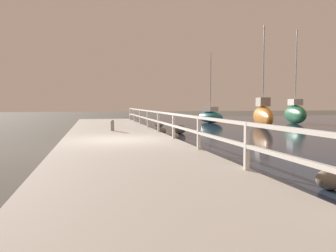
% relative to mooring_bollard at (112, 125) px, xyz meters
% --- Properties ---
extents(ground_plane, '(120.00, 120.00, 0.00)m').
position_rel_mooring_bollard_xyz_m(ground_plane, '(0.05, -4.40, -0.61)').
color(ground_plane, '#4C473D').
extents(dock_walkway, '(4.51, 36.00, 0.33)m').
position_rel_mooring_bollard_xyz_m(dock_walkway, '(0.05, -4.40, -0.45)').
color(dock_walkway, beige).
rests_on(dock_walkway, ground).
extents(railing, '(0.10, 32.50, 1.02)m').
position_rel_mooring_bollard_xyz_m(railing, '(2.21, -4.40, 0.42)').
color(railing, white).
rests_on(railing, dock_walkway).
extents(boulder_near_dock, '(0.59, 0.53, 0.44)m').
position_rel_mooring_bollard_xyz_m(boulder_near_dock, '(3.69, 5.96, -0.39)').
color(boulder_near_dock, gray).
rests_on(boulder_near_dock, ground).
extents(boulder_mid_strip, '(0.71, 0.63, 0.53)m').
position_rel_mooring_bollard_xyz_m(boulder_mid_strip, '(3.87, 0.90, -0.35)').
color(boulder_mid_strip, '#666056').
rests_on(boulder_mid_strip, ground).
extents(boulder_downstream, '(0.46, 0.42, 0.35)m').
position_rel_mooring_bollard_xyz_m(boulder_downstream, '(2.79, -2.18, -0.44)').
color(boulder_downstream, gray).
rests_on(boulder_downstream, ground).
extents(boulder_upstream, '(0.53, 0.48, 0.40)m').
position_rel_mooring_bollard_xyz_m(boulder_upstream, '(2.73, 0.57, -0.41)').
color(boulder_upstream, slate).
rests_on(boulder_upstream, ground).
extents(boulder_water_edge, '(0.55, 0.49, 0.41)m').
position_rel_mooring_bollard_xyz_m(boulder_water_edge, '(3.67, -11.62, -0.41)').
color(boulder_water_edge, slate).
rests_on(boulder_water_edge, ground).
extents(mooring_bollard, '(0.18, 0.18, 0.57)m').
position_rel_mooring_bollard_xyz_m(mooring_bollard, '(0.00, 0.00, 0.00)').
color(mooring_bollard, gray).
rests_on(mooring_bollard, dock_walkway).
extents(sailboat_green, '(2.31, 4.84, 8.07)m').
position_rel_mooring_bollard_xyz_m(sailboat_green, '(16.19, 8.12, 0.29)').
color(sailboat_green, '#236B42').
rests_on(sailboat_green, water_surface).
extents(sailboat_teal, '(2.00, 3.64, 6.20)m').
position_rel_mooring_bollard_xyz_m(sailboat_teal, '(9.28, 10.53, 0.01)').
color(sailboat_teal, '#1E707A').
rests_on(sailboat_teal, water_surface).
extents(sailboat_orange, '(2.72, 5.69, 7.23)m').
position_rel_mooring_bollard_xyz_m(sailboat_orange, '(10.83, 4.04, 0.28)').
color(sailboat_orange, orange).
rests_on(sailboat_orange, water_surface).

